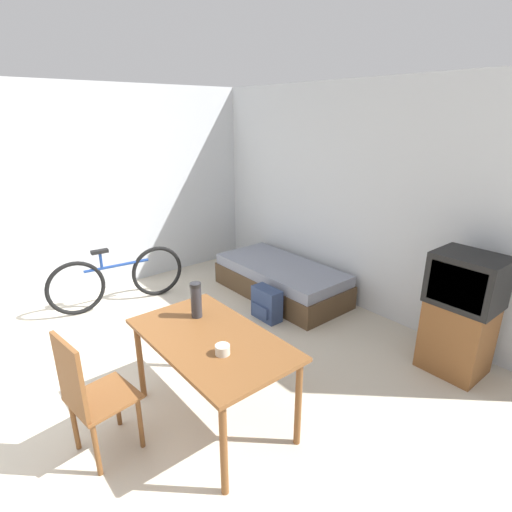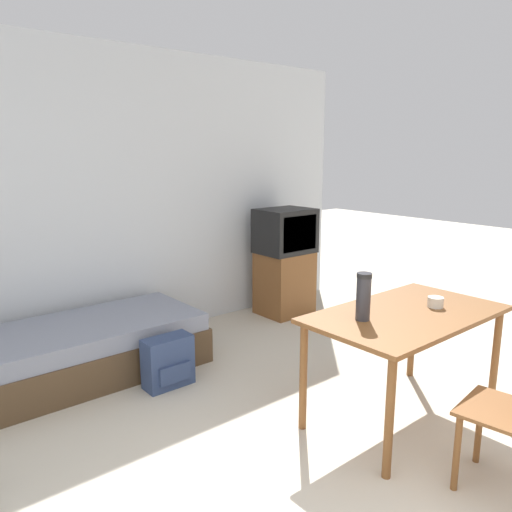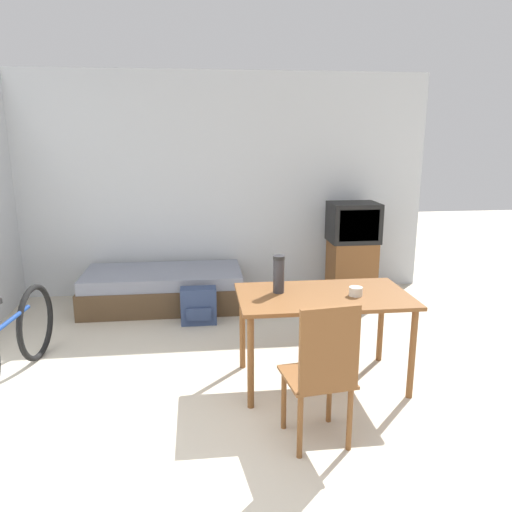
% 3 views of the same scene
% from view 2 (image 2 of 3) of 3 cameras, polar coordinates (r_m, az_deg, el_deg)
% --- Properties ---
extents(wall_back, '(5.50, 0.06, 2.70)m').
position_cam_2_polar(wall_back, '(4.73, -16.13, 6.31)').
color(wall_back, silver).
rests_on(wall_back, ground_plane).
extents(daybed, '(1.84, 0.88, 0.43)m').
position_cam_2_polar(daybed, '(4.30, -18.78, -10.05)').
color(daybed, '#4C3823').
rests_on(daybed, ground_plane).
extents(tv, '(0.58, 0.47, 1.17)m').
position_cam_2_polar(tv, '(5.46, 3.31, -0.56)').
color(tv, brown).
rests_on(tv, ground_plane).
extents(dining_table, '(1.34, 0.78, 0.75)m').
position_cam_2_polar(dining_table, '(3.44, 16.77, -7.49)').
color(dining_table, brown).
rests_on(dining_table, ground_plane).
extents(thermos_flask, '(0.09, 0.09, 0.30)m').
position_cam_2_polar(thermos_flask, '(3.14, 12.19, -4.32)').
color(thermos_flask, '#2D2D33').
rests_on(thermos_flask, dining_table).
extents(mate_bowl, '(0.10, 0.10, 0.07)m').
position_cam_2_polar(mate_bowl, '(3.57, 19.82, -4.98)').
color(mate_bowl, beige).
rests_on(mate_bowl, dining_table).
extents(backpack, '(0.37, 0.21, 0.39)m').
position_cam_2_polar(backpack, '(3.95, -10.00, -11.86)').
color(backpack, navy).
rests_on(backpack, ground_plane).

